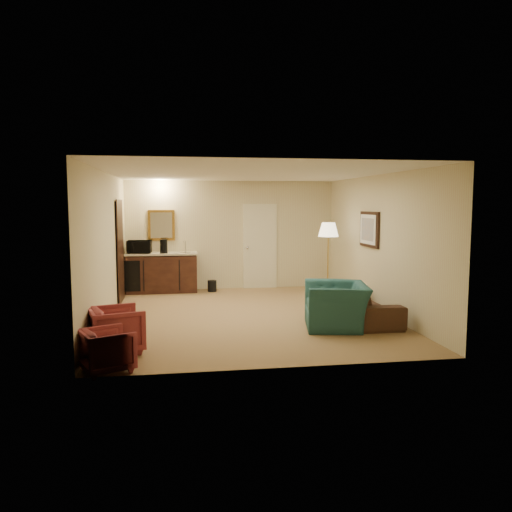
{
  "coord_description": "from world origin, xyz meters",
  "views": [
    {
      "loc": [
        -1.27,
        -8.96,
        2.05
      ],
      "look_at": [
        0.22,
        0.5,
        1.05
      ],
      "focal_mm": 35.0,
      "sensor_mm": 36.0,
      "label": 1
    }
  ],
  "objects_px": {
    "rose_chair_far": "(107,348)",
    "coffee_maker": "(164,246)",
    "rose_chair_near": "(116,327)",
    "floor_lamp": "(328,260)",
    "waste_bin": "(212,286)",
    "wetbar_cabinet": "(162,273)",
    "coffee_table": "(342,301)",
    "microwave": "(139,245)",
    "teal_armchair": "(337,298)",
    "sofa": "(362,297)"
  },
  "relations": [
    {
      "from": "rose_chair_far",
      "to": "coffee_maker",
      "type": "distance_m",
      "value": 5.54
    },
    {
      "from": "rose_chair_near",
      "to": "floor_lamp",
      "type": "distance_m",
      "value": 5.33
    },
    {
      "from": "rose_chair_far",
      "to": "waste_bin",
      "type": "relative_size",
      "value": 2.25
    },
    {
      "from": "wetbar_cabinet",
      "to": "coffee_table",
      "type": "bearing_deg",
      "value": -37.94
    },
    {
      "from": "microwave",
      "to": "coffee_maker",
      "type": "relative_size",
      "value": 1.67
    },
    {
      "from": "rose_chair_far",
      "to": "floor_lamp",
      "type": "xyz_separation_m",
      "value": [
        4.09,
        4.2,
        0.53
      ]
    },
    {
      "from": "teal_armchair",
      "to": "floor_lamp",
      "type": "bearing_deg",
      "value": 177.24
    },
    {
      "from": "rose_chair_far",
      "to": "coffee_maker",
      "type": "xyz_separation_m",
      "value": [
        0.55,
        5.45,
        0.78
      ]
    },
    {
      "from": "rose_chair_near",
      "to": "floor_lamp",
      "type": "bearing_deg",
      "value": -66.8
    },
    {
      "from": "sofa",
      "to": "teal_armchair",
      "type": "xyz_separation_m",
      "value": [
        -0.63,
        -0.49,
        0.1
      ]
    },
    {
      "from": "coffee_table",
      "to": "teal_armchair",
      "type": "bearing_deg",
      "value": -112.85
    },
    {
      "from": "rose_chair_far",
      "to": "coffee_table",
      "type": "distance_m",
      "value": 4.86
    },
    {
      "from": "rose_chair_near",
      "to": "floor_lamp",
      "type": "xyz_separation_m",
      "value": [
        4.07,
        3.4,
        0.48
      ]
    },
    {
      "from": "rose_chair_near",
      "to": "rose_chair_far",
      "type": "distance_m",
      "value": 0.8
    },
    {
      "from": "wetbar_cabinet",
      "to": "sofa",
      "type": "relative_size",
      "value": 0.81
    },
    {
      "from": "coffee_table",
      "to": "waste_bin",
      "type": "xyz_separation_m",
      "value": [
        -2.3,
        2.59,
        -0.08
      ]
    },
    {
      "from": "coffee_maker",
      "to": "coffee_table",
      "type": "bearing_deg",
      "value": -43.51
    },
    {
      "from": "wetbar_cabinet",
      "to": "coffee_table",
      "type": "relative_size",
      "value": 2.26
    },
    {
      "from": "rose_chair_near",
      "to": "coffee_maker",
      "type": "bearing_deg",
      "value": -23.24
    },
    {
      "from": "sofa",
      "to": "waste_bin",
      "type": "height_order",
      "value": "sofa"
    },
    {
      "from": "rose_chair_far",
      "to": "coffee_table",
      "type": "height_order",
      "value": "rose_chair_far"
    },
    {
      "from": "floor_lamp",
      "to": "waste_bin",
      "type": "height_order",
      "value": "floor_lamp"
    },
    {
      "from": "waste_bin",
      "to": "microwave",
      "type": "xyz_separation_m",
      "value": [
        -1.65,
        0.08,
        0.97
      ]
    },
    {
      "from": "teal_armchair",
      "to": "sofa",
      "type": "bearing_deg",
      "value": 139.19
    },
    {
      "from": "coffee_table",
      "to": "waste_bin",
      "type": "relative_size",
      "value": 2.77
    },
    {
      "from": "coffee_table",
      "to": "rose_chair_near",
      "type": "bearing_deg",
      "value": -152.69
    },
    {
      "from": "rose_chair_far",
      "to": "floor_lamp",
      "type": "height_order",
      "value": "floor_lamp"
    },
    {
      "from": "sofa",
      "to": "teal_armchair",
      "type": "height_order",
      "value": "teal_armchair"
    },
    {
      "from": "teal_armchair",
      "to": "coffee_maker",
      "type": "height_order",
      "value": "coffee_maker"
    },
    {
      "from": "wetbar_cabinet",
      "to": "teal_armchair",
      "type": "distance_m",
      "value": 4.85
    },
    {
      "from": "wetbar_cabinet",
      "to": "coffee_table",
      "type": "xyz_separation_m",
      "value": [
        3.45,
        -2.69,
        -0.25
      ]
    },
    {
      "from": "rose_chair_near",
      "to": "rose_chair_far",
      "type": "xyz_separation_m",
      "value": [
        -0.02,
        -0.8,
        -0.06
      ]
    },
    {
      "from": "floor_lamp",
      "to": "rose_chair_far",
      "type": "bearing_deg",
      "value": -134.23
    },
    {
      "from": "floor_lamp",
      "to": "waste_bin",
      "type": "distance_m",
      "value": 2.81
    },
    {
      "from": "waste_bin",
      "to": "microwave",
      "type": "height_order",
      "value": "microwave"
    },
    {
      "from": "sofa",
      "to": "microwave",
      "type": "relative_size",
      "value": 3.83
    },
    {
      "from": "sofa",
      "to": "microwave",
      "type": "xyz_separation_m",
      "value": [
        -4.1,
        3.32,
        0.7
      ]
    },
    {
      "from": "rose_chair_near",
      "to": "teal_armchair",
      "type": "bearing_deg",
      "value": -92.21
    },
    {
      "from": "teal_armchair",
      "to": "coffee_table",
      "type": "distance_m",
      "value": 1.27
    },
    {
      "from": "sofa",
      "to": "teal_armchair",
      "type": "bearing_deg",
      "value": 128.72
    },
    {
      "from": "teal_armchair",
      "to": "coffee_table",
      "type": "bearing_deg",
      "value": 168.26
    },
    {
      "from": "teal_armchair",
      "to": "coffee_maker",
      "type": "bearing_deg",
      "value": -131.13
    },
    {
      "from": "wetbar_cabinet",
      "to": "coffee_maker",
      "type": "distance_m",
      "value": 0.62
    },
    {
      "from": "rose_chair_near",
      "to": "rose_chair_far",
      "type": "bearing_deg",
      "value": 162.08
    },
    {
      "from": "floor_lamp",
      "to": "waste_bin",
      "type": "xyz_separation_m",
      "value": [
        -2.43,
        1.22,
        -0.7
      ]
    },
    {
      "from": "floor_lamp",
      "to": "wetbar_cabinet",
      "type": "bearing_deg",
      "value": 159.81
    },
    {
      "from": "waste_bin",
      "to": "microwave",
      "type": "distance_m",
      "value": 1.92
    },
    {
      "from": "coffee_table",
      "to": "waste_bin",
      "type": "distance_m",
      "value": 3.46
    },
    {
      "from": "floor_lamp",
      "to": "microwave",
      "type": "distance_m",
      "value": 4.3
    },
    {
      "from": "teal_armchair",
      "to": "rose_chair_far",
      "type": "height_order",
      "value": "teal_armchair"
    }
  ]
}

